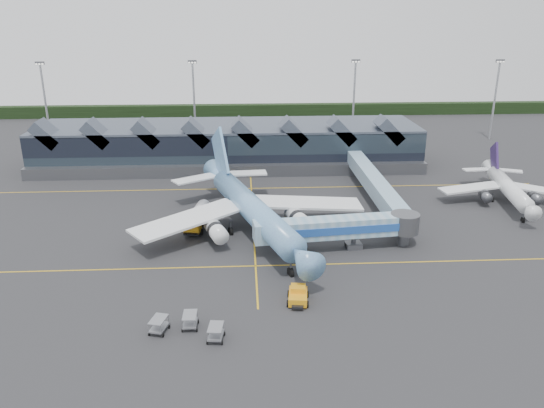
{
  "coord_description": "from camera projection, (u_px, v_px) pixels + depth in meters",
  "views": [
    {
      "loc": [
        -1.39,
        -77.6,
        35.08
      ],
      "look_at": [
        3.09,
        4.56,
        5.0
      ],
      "focal_mm": 35.0,
      "sensor_mm": 36.0,
      "label": 1
    }
  ],
  "objects": [
    {
      "name": "light_masts",
      "position": [
        327.0,
        101.0,
        140.57
      ],
      "size": [
        132.4,
        42.56,
        22.45
      ],
      "color": "#9C9EA4",
      "rests_on": "ground"
    },
    {
      "name": "main_airliner",
      "position": [
        250.0,
        207.0,
        88.17
      ],
      "size": [
        38.62,
        45.5,
        15.01
      ],
      "rotation": [
        0.0,
        0.0,
        0.32
      ],
      "color": "#5E7FBF",
      "rests_on": "ground"
    },
    {
      "name": "taxi_stripes",
      "position": [
        253.0,
        220.0,
        94.27
      ],
      "size": [
        120.0,
        60.0,
        0.01
      ],
      "color": "gold",
      "rests_on": "ground"
    },
    {
      "name": "terminal",
      "position": [
        229.0,
        144.0,
        127.36
      ],
      "size": [
        90.0,
        22.25,
        12.52
      ],
      "color": "black",
      "rests_on": "ground"
    },
    {
      "name": "ground",
      "position": [
        254.0,
        243.0,
        84.89
      ],
      "size": [
        260.0,
        260.0,
        0.0
      ],
      "primitive_type": "plane",
      "color": "#2C2C2F",
      "rests_on": "ground"
    },
    {
      "name": "baggage_carts",
      "position": [
        188.0,
        326.0,
        60.98
      ],
      "size": [
        8.79,
        5.25,
        1.75
      ],
      "rotation": [
        0.0,
        0.0,
        -0.12
      ],
      "color": "gray",
      "rests_on": "ground"
    },
    {
      "name": "jet_bridge",
      "position": [
        347.0,
        228.0,
        81.83
      ],
      "size": [
        26.24,
        6.48,
        5.36
      ],
      "rotation": [
        0.0,
        0.0,
        0.11
      ],
      "color": "#77A8C7",
      "rests_on": "ground"
    },
    {
      "name": "fuel_truck",
      "position": [
        198.0,
        216.0,
        90.79
      ],
      "size": [
        4.31,
        10.59,
        3.52
      ],
      "rotation": [
        0.0,
        0.0,
        -0.17
      ],
      "color": "black",
      "rests_on": "ground"
    },
    {
      "name": "regional_jet",
      "position": [
        507.0,
        187.0,
        102.34
      ],
      "size": [
        25.81,
        28.47,
        9.79
      ],
      "rotation": [
        0.0,
        0.0,
        -0.17
      ],
      "color": "white",
      "rests_on": "ground"
    },
    {
      "name": "pushback_tug",
      "position": [
        298.0,
        296.0,
        67.66
      ],
      "size": [
        3.15,
        4.54,
        1.9
      ],
      "rotation": [
        0.0,
        0.0,
        -0.12
      ],
      "color": "orange",
      "rests_on": "ground"
    },
    {
      "name": "tree_line_far",
      "position": [
        247.0,
        110.0,
        187.36
      ],
      "size": [
        260.0,
        4.0,
        4.0
      ],
      "primitive_type": "cube",
      "color": "black",
      "rests_on": "ground"
    }
  ]
}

